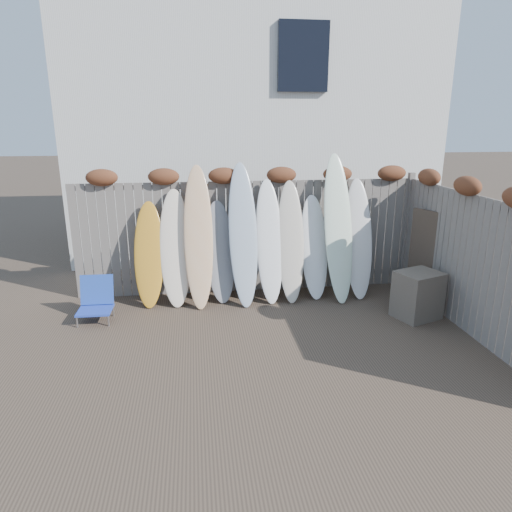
{
  "coord_description": "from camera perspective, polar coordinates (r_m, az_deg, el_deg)",
  "views": [
    {
      "loc": [
        -0.9,
        -5.45,
        2.97
      ],
      "look_at": [
        0.0,
        1.2,
        1.0
      ],
      "focal_mm": 32.0,
      "sensor_mm": 36.0,
      "label": 1
    }
  ],
  "objects": [
    {
      "name": "surfboard_9",
      "position": [
        8.16,
        12.69,
        2.13
      ],
      "size": [
        0.52,
        0.75,
        2.04
      ],
      "primitive_type": "ellipsoid",
      "rotation": [
        -0.31,
        0.0,
        -0.06
      ],
      "color": "silver",
      "rests_on": "ground"
    },
    {
      "name": "house",
      "position": [
        12.03,
        -1.07,
        17.46
      ],
      "size": [
        8.5,
        5.5,
        6.33
      ],
      "color": "silver",
      "rests_on": "ground"
    },
    {
      "name": "lattice_panel",
      "position": [
        8.11,
        21.5,
        -0.42
      ],
      "size": [
        0.46,
        0.98,
        1.57
      ],
      "primitive_type": "cube",
      "rotation": [
        0.0,
        0.0,
        0.42
      ],
      "color": "#402D26",
      "rests_on": "ground"
    },
    {
      "name": "right_fence",
      "position": [
        7.14,
        25.7,
        -0.11
      ],
      "size": [
        0.28,
        4.4,
        2.24
      ],
      "color": "slate",
      "rests_on": "ground"
    },
    {
      "name": "ground",
      "position": [
        6.27,
        1.5,
        -11.92
      ],
      "size": [
        80.0,
        80.0,
        0.0
      ],
      "primitive_type": "plane",
      "color": "#493A2D"
    },
    {
      "name": "surfboard_8",
      "position": [
        7.91,
        10.24,
        3.45
      ],
      "size": [
        0.5,
        0.87,
        2.47
      ],
      "primitive_type": "ellipsoid",
      "rotation": [
        -0.31,
        0.0,
        0.02
      ],
      "color": "white",
      "rests_on": "ground"
    },
    {
      "name": "surfboard_5",
      "position": [
        7.75,
        1.67,
        1.84
      ],
      "size": [
        0.47,
        0.73,
        2.05
      ],
      "primitive_type": "ellipsoid",
      "rotation": [
        -0.31,
        0.0,
        0.01
      ],
      "color": "white",
      "rests_on": "ground"
    },
    {
      "name": "surfboard_7",
      "position": [
        8.01,
        7.28,
        1.12
      ],
      "size": [
        0.49,
        0.64,
        1.76
      ],
      "primitive_type": "ellipsoid",
      "rotation": [
        -0.31,
        0.0,
        0.02
      ],
      "color": "white",
      "rests_on": "ground"
    },
    {
      "name": "surfboard_1",
      "position": [
        7.72,
        -10.04,
        0.99
      ],
      "size": [
        0.52,
        0.68,
        1.91
      ],
      "primitive_type": "ellipsoid",
      "rotation": [
        -0.31,
        0.0,
        -0.01
      ],
      "color": "#F9E4CA",
      "rests_on": "ground"
    },
    {
      "name": "beach_chair",
      "position": [
        7.55,
        -19.37,
        -5.21
      ],
      "size": [
        0.51,
        0.55,
        0.67
      ],
      "color": "#2542BA",
      "rests_on": "ground"
    },
    {
      "name": "surfboard_6",
      "position": [
        7.81,
        4.36,
        1.82
      ],
      "size": [
        0.5,
        0.75,
        2.03
      ],
      "primitive_type": "ellipsoid",
      "rotation": [
        -0.31,
        0.0,
        -0.07
      ],
      "color": "beige",
      "rests_on": "ground"
    },
    {
      "name": "surfboard_4",
      "position": [
        7.61,
        -1.62,
        2.68
      ],
      "size": [
        0.5,
        0.83,
        2.34
      ],
      "primitive_type": "ellipsoid",
      "rotation": [
        -0.31,
        0.0,
        0.03
      ],
      "color": "#9FB0C3",
      "rests_on": "ground"
    },
    {
      "name": "back_fence",
      "position": [
        8.1,
        -0.71,
        3.62
      ],
      "size": [
        6.05,
        0.28,
        2.24
      ],
      "color": "slate",
      "rests_on": "ground"
    },
    {
      "name": "surfboard_2",
      "position": [
        7.59,
        -7.2,
        2.4
      ],
      "size": [
        0.49,
        0.82,
        2.31
      ],
      "primitive_type": "ellipsoid",
      "rotation": [
        -0.31,
        0.0,
        -0.02
      ],
      "color": "#FFB48F",
      "rests_on": "ground"
    },
    {
      "name": "wooden_crate",
      "position": [
        7.6,
        19.55,
        -4.61
      ],
      "size": [
        0.78,
        0.72,
        0.75
      ],
      "primitive_type": "cube",
      "rotation": [
        0.0,
        0.0,
        0.35
      ],
      "color": "#4A3E37",
      "rests_on": "ground"
    },
    {
      "name": "surfboard_0",
      "position": [
        7.77,
        -13.24,
        0.17
      ],
      "size": [
        0.54,
        0.65,
        1.72
      ],
      "primitive_type": "ellipsoid",
      "rotation": [
        -0.31,
        0.0,
        -0.08
      ],
      "color": "orange",
      "rests_on": "ground"
    },
    {
      "name": "surfboard_3",
      "position": [
        7.79,
        -4.53,
        0.52
      ],
      "size": [
        0.56,
        0.66,
        1.7
      ],
      "primitive_type": "ellipsoid",
      "rotation": [
        -0.31,
        0.0,
        0.09
      ],
      "color": "gray",
      "rests_on": "ground"
    }
  ]
}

